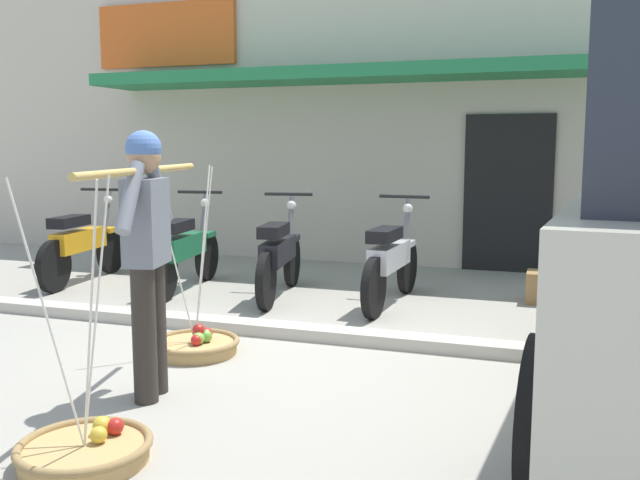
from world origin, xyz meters
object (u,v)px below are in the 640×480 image
at_px(fruit_vendor, 147,246).
at_px(motorcycle_nearest_shop, 82,244).
at_px(motorcycle_third_in_row, 279,256).
at_px(motorcycle_second_in_row, 185,251).
at_px(motorcycle_end_of_row, 391,261).
at_px(fruit_basket_left_side, 85,449).
at_px(wooden_crate, 549,288).
at_px(fruit_basket_right_side, 196,344).

relative_size(fruit_vendor, motorcycle_nearest_shop, 1.03).
bearing_deg(fruit_vendor, motorcycle_third_in_row, 96.47).
xyz_separation_m(motorcycle_nearest_shop, motorcycle_second_in_row, (1.39, -0.04, 0.00)).
bearing_deg(motorcycle_end_of_row, motorcycle_nearest_shop, -179.86).
bearing_deg(fruit_basket_left_side, fruit_vendor, 102.15).
relative_size(motorcycle_end_of_row, wooden_crate, 4.14).
height_order(fruit_vendor, fruit_basket_right_side, fruit_vendor).
relative_size(motorcycle_nearest_shop, motorcycle_second_in_row, 1.00).
bearing_deg(motorcycle_second_in_row, wooden_crate, 9.92).
bearing_deg(fruit_basket_right_side, wooden_crate, 46.92).
bearing_deg(wooden_crate, motorcycle_end_of_row, -157.53).
relative_size(fruit_basket_right_side, motorcycle_second_in_row, 0.80).
height_order(fruit_vendor, fruit_basket_left_side, fruit_vendor).
xyz_separation_m(fruit_vendor, motorcycle_nearest_shop, (-2.85, 3.03, -0.53)).
bearing_deg(fruit_vendor, motorcycle_second_in_row, 115.99).
bearing_deg(wooden_crate, fruit_basket_right_side, -133.08).
distance_m(fruit_vendor, motorcycle_nearest_shop, 4.20).
distance_m(fruit_basket_left_side, wooden_crate, 5.08).
xyz_separation_m(motorcycle_third_in_row, motorcycle_end_of_row, (1.20, 0.03, 0.00)).
xyz_separation_m(fruit_vendor, fruit_basket_right_side, (-0.19, 0.93, -0.90)).
xyz_separation_m(motorcycle_second_in_row, wooden_crate, (3.83, 0.67, -0.29)).
bearing_deg(fruit_basket_right_side, fruit_vendor, -78.26).
relative_size(fruit_vendor, motorcycle_third_in_row, 1.03).
relative_size(fruit_vendor, fruit_basket_right_side, 1.28).
xyz_separation_m(motorcycle_second_in_row, motorcycle_third_in_row, (1.12, 0.01, 0.00)).
relative_size(motorcycle_nearest_shop, motorcycle_third_in_row, 1.01).
height_order(fruit_basket_left_side, motorcycle_nearest_shop, fruit_basket_left_side).
relative_size(motorcycle_second_in_row, motorcycle_third_in_row, 1.00).
distance_m(motorcycle_nearest_shop, wooden_crate, 5.27).
xyz_separation_m(fruit_basket_right_side, motorcycle_third_in_row, (-0.15, 2.08, 0.38)).
relative_size(fruit_basket_left_side, motorcycle_third_in_row, 0.80).
distance_m(fruit_basket_left_side, motorcycle_end_of_row, 4.04).
bearing_deg(motorcycle_second_in_row, motorcycle_third_in_row, 0.56).
distance_m(fruit_vendor, fruit_basket_left_side, 1.31).
xyz_separation_m(fruit_basket_left_side, wooden_crate, (2.17, 4.59, 0.09)).
height_order(fruit_basket_right_side, motorcycle_end_of_row, fruit_basket_right_side).
bearing_deg(motorcycle_end_of_row, motorcycle_second_in_row, -178.89).
xyz_separation_m(motorcycle_nearest_shop, wooden_crate, (5.22, 0.63, -0.29)).
relative_size(fruit_vendor, motorcycle_end_of_row, 1.02).
height_order(fruit_vendor, motorcycle_end_of_row, fruit_vendor).
relative_size(motorcycle_nearest_shop, wooden_crate, 4.13).
bearing_deg(motorcycle_nearest_shop, wooden_crate, 6.92).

